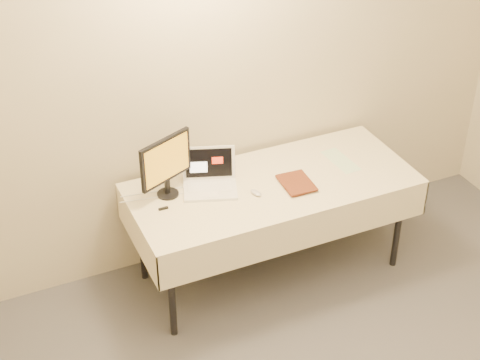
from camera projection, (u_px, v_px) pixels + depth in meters
name	position (u px, v px, depth m)	size (l,w,h in m)	color
back_wall	(244.00, 68.00, 4.74)	(4.00, 0.10, 2.70)	beige
table	(272.00, 191.00, 4.76)	(1.86, 0.81, 0.74)	black
laptop	(210.00, 179.00, 4.67)	(0.41, 0.39, 0.23)	white
monitor	(166.00, 163.00, 4.49)	(0.37, 0.18, 0.41)	black
book	(284.00, 171.00, 4.61)	(0.19, 0.02, 0.25)	#953D1B
alarm_clock	(224.00, 165.00, 4.86)	(0.14, 0.07, 0.05)	black
clicker	(256.00, 193.00, 4.62)	(0.04, 0.09, 0.02)	#BBBBBD
paper_form	(341.00, 161.00, 4.95)	(0.13, 0.32, 0.00)	#C6E9B9
usb_dongle	(163.00, 208.00, 4.48)	(0.06, 0.02, 0.01)	black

